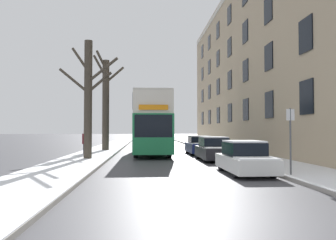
% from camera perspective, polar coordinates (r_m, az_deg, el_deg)
% --- Properties ---
extents(ground_plane, '(320.00, 320.00, 0.00)m').
position_cam_1_polar(ground_plane, '(7.49, 8.33, -16.15)').
color(ground_plane, '#424247').
extents(sidewalk_left, '(3.08, 130.00, 0.16)m').
position_cam_1_polar(sidewalk_left, '(60.23, -7.63, -3.48)').
color(sidewalk_left, gray).
rests_on(sidewalk_left, ground).
extents(sidewalk_right, '(3.08, 130.00, 0.16)m').
position_cam_1_polar(sidewalk_right, '(60.51, 2.45, -3.49)').
color(sidewalk_right, gray).
rests_on(sidewalk_right, ground).
extents(terrace_facade_right, '(9.10, 40.59, 16.25)m').
position_cam_1_polar(terrace_facade_right, '(34.74, 17.99, 8.68)').
color(terrace_facade_right, tan).
rests_on(terrace_facade_right, ground).
extents(bare_tree_left_0, '(3.86, 1.91, 7.37)m').
position_cam_1_polar(bare_tree_left_0, '(20.64, -13.74, 3.95)').
color(bare_tree_left_0, '#423A30').
rests_on(bare_tree_left_0, ground).
extents(bare_tree_left_1, '(2.80, 3.98, 8.62)m').
position_cam_1_polar(bare_tree_left_1, '(29.17, -10.80, 3.36)').
color(bare_tree_left_1, '#423A30').
rests_on(bare_tree_left_1, ground).
extents(double_decker_bus, '(2.62, 10.53, 4.50)m').
position_cam_1_polar(double_decker_bus, '(25.40, -2.86, -0.27)').
color(double_decker_bus, '#1E7A47').
rests_on(double_decker_bus, ground).
extents(parked_car_0, '(1.70, 3.95, 1.41)m').
position_cam_1_polar(parked_car_0, '(14.42, 13.21, -6.58)').
color(parked_car_0, silver).
rests_on(parked_car_0, ground).
extents(parked_car_1, '(1.77, 4.17, 1.47)m').
position_cam_1_polar(parked_car_1, '(20.46, 7.99, -5.10)').
color(parked_car_1, black).
rests_on(parked_car_1, ground).
extents(parked_car_2, '(1.79, 4.20, 1.43)m').
position_cam_1_polar(parked_car_2, '(25.68, 5.51, -4.46)').
color(parked_car_2, navy).
rests_on(parked_car_2, ground).
extents(oncoming_van, '(2.00, 5.04, 2.16)m').
position_cam_1_polar(oncoming_van, '(39.06, -3.69, -2.81)').
color(oncoming_van, white).
rests_on(oncoming_van, ground).
extents(pedestrian_left_sidewalk, '(0.40, 0.40, 1.85)m').
position_cam_1_polar(pedestrian_left_sidewalk, '(24.68, -14.27, -3.70)').
color(pedestrian_left_sidewalk, black).
rests_on(pedestrian_left_sidewalk, ground).
extents(street_sign_post, '(0.32, 0.07, 2.71)m').
position_cam_1_polar(street_sign_post, '(13.47, 20.55, -3.01)').
color(street_sign_post, '#4C4F54').
rests_on(street_sign_post, ground).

